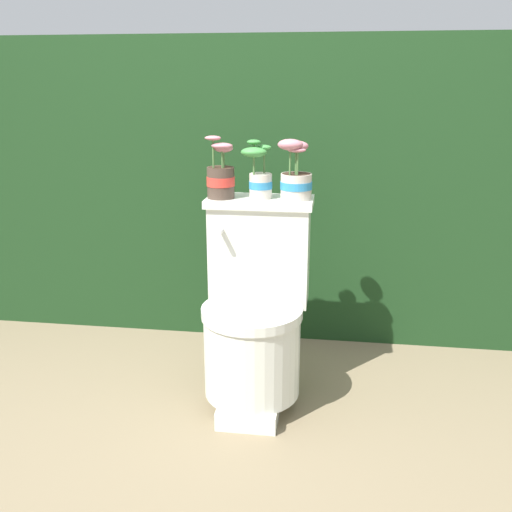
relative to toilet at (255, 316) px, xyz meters
The scene contains 6 objects.
ground_plane 0.36m from the toilet, 138.24° to the right, with size 12.00×12.00×0.00m, color #75664C.
hedge_backdrop 0.99m from the toilet, 93.69° to the left, with size 3.91×0.72×1.41m.
toilet is the anchor object (origin of this frame).
potted_plant_left 0.55m from the toilet, 142.48° to the left, with size 0.11×0.11×0.24m.
potted_plant_midleft 0.53m from the toilet, 90.33° to the left, with size 0.12×0.11×0.22m.
potted_plant_middle 0.56m from the toilet, 43.17° to the left, with size 0.13×0.14×0.23m.
Camera 1 is at (0.35, -1.96, 1.22)m, focal length 40.00 mm.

